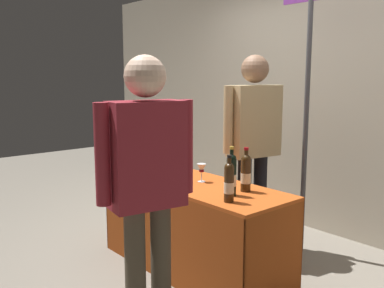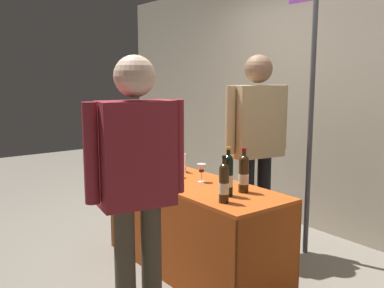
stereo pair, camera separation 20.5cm
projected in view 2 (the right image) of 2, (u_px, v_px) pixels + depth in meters
The scene contains 15 objects.
ground_plane at pixel (192, 269), 3.51m from camera, with size 12.00×12.00×0.00m, color gray.
back_partition at pixel (323, 100), 4.27m from camera, with size 7.01×0.12×2.65m, color #B2A893.
tasting_table at pixel (192, 210), 3.43m from camera, with size 1.68×0.60×0.74m.
featured_wine_bottle at pixel (244, 173), 3.07m from camera, with size 0.07×0.07×0.32m.
display_bottle_0 at pixel (145, 152), 3.92m from camera, with size 0.08×0.08×0.32m.
display_bottle_1 at pixel (161, 157), 3.72m from camera, with size 0.08×0.08×0.32m.
display_bottle_2 at pixel (224, 182), 2.82m from camera, with size 0.07×0.07×0.32m.
display_bottle_3 at pixel (159, 149), 3.98m from camera, with size 0.08×0.08×0.36m.
display_bottle_4 at pixel (228, 175), 2.97m from camera, with size 0.07×0.07×0.34m.
wine_glass_near_vendor at pixel (201, 169), 3.37m from camera, with size 0.07×0.07×0.14m.
flower_vase at pixel (168, 160), 3.56m from camera, with size 0.09×0.09×0.40m.
brochure_stand at pixel (182, 162), 3.74m from camera, with size 0.15×0.01×0.17m, color silver.
vendor_presenter at pixel (257, 135), 3.71m from camera, with size 0.29×0.62×1.74m.
taster_foreground_right at pixel (137, 176), 2.42m from camera, with size 0.28×0.58×1.68m.
booth_signpost at pixel (312, 95), 3.63m from camera, with size 0.56×0.04×2.35m.
Camera 2 is at (2.63, -1.99, 1.57)m, focal length 40.27 mm.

